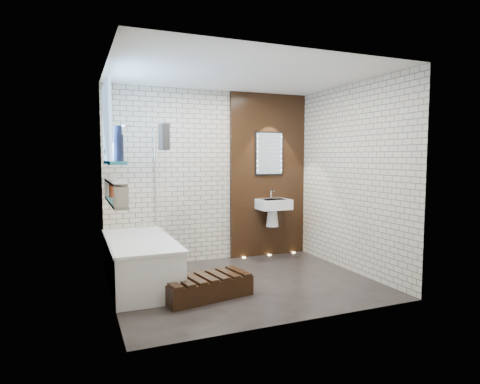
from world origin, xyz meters
name	(u,v)px	position (x,y,z in m)	size (l,w,h in m)	color
ground	(244,283)	(0.00, 0.00, 0.00)	(3.20, 3.20, 0.00)	black
room_shell	(245,181)	(0.00, 0.00, 1.30)	(3.24, 3.20, 2.60)	#C1B399
walnut_panel	(268,175)	(0.95, 1.27, 1.30)	(1.30, 0.06, 2.60)	black
clerestory_window	(108,131)	(-1.57, 0.35, 1.90)	(0.18, 1.00, 0.94)	#7FADE0
display_niche	(115,192)	(-1.53, 0.15, 1.20)	(0.14, 1.30, 0.26)	teal
bathtub	(140,262)	(-1.22, 0.45, 0.29)	(0.79, 1.74, 0.70)	white
bath_screen	(160,180)	(-0.87, 0.89, 1.28)	(0.01, 0.78, 1.40)	white
towel	(164,137)	(-0.87, 0.60, 1.85)	(0.10, 0.25, 0.33)	black
shower_head	(126,126)	(-1.30, 0.95, 2.00)	(0.18, 0.18, 0.02)	silver
washbasin	(273,208)	(0.95, 1.07, 0.79)	(0.50, 0.36, 0.58)	white
led_mirror	(269,154)	(0.95, 1.23, 1.65)	(0.50, 0.02, 0.70)	black
walnut_step	(206,288)	(-0.60, -0.30, 0.11)	(1.00, 0.45, 0.22)	black
niche_bottles	(115,194)	(-1.53, 0.17, 1.17)	(0.06, 0.93, 0.16)	maroon
sill_vases	(115,150)	(-1.50, 0.32, 1.68)	(0.22, 0.77, 0.38)	white
floor_uplights	(269,255)	(0.95, 1.20, 0.01)	(0.96, 0.06, 0.01)	#FFD899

